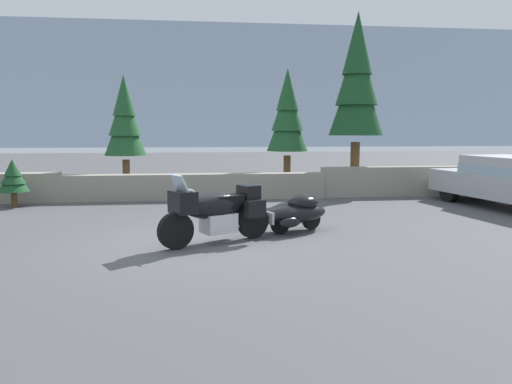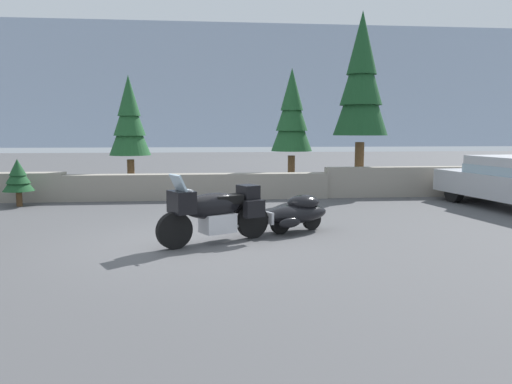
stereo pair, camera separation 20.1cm
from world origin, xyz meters
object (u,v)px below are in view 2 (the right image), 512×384
(car_shaped_trailer, at_px, (297,212))
(pine_tree_secondary, at_px, (292,114))
(touring_motorcycle, at_px, (215,210))
(pine_tree_far_right, at_px, (129,120))
(pine_tree_tall, at_px, (361,80))

(car_shaped_trailer, height_order, pine_tree_secondary, pine_tree_secondary)
(touring_motorcycle, xyz_separation_m, pine_tree_far_right, (-2.69, 7.82, 1.84))
(touring_motorcycle, distance_m, pine_tree_tall, 9.07)
(touring_motorcycle, height_order, pine_tree_secondary, pine_tree_secondary)
(pine_tree_tall, height_order, pine_tree_far_right, pine_tree_tall)
(touring_motorcycle, height_order, pine_tree_far_right, pine_tree_far_right)
(pine_tree_tall, bearing_deg, car_shaped_trailer, -118.11)
(car_shaped_trailer, xyz_separation_m, pine_tree_secondary, (1.13, 7.18, 2.26))
(touring_motorcycle, bearing_deg, pine_tree_tall, 54.52)
(touring_motorcycle, xyz_separation_m, pine_tree_secondary, (2.84, 8.07, 2.05))
(touring_motorcycle, bearing_deg, car_shaped_trailer, 27.40)
(pine_tree_tall, bearing_deg, touring_motorcycle, -125.48)
(touring_motorcycle, bearing_deg, pine_tree_secondary, 70.60)
(pine_tree_secondary, bearing_deg, touring_motorcycle, -109.40)
(car_shaped_trailer, relative_size, pine_tree_secondary, 0.50)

